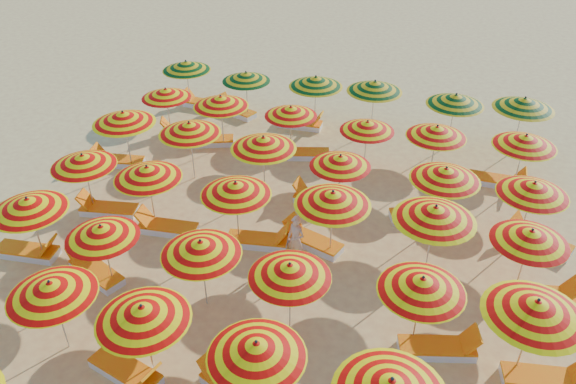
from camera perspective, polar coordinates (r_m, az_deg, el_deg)
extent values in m
plane|color=#F7CF6D|center=(15.85, -0.54, -5.78)|extent=(120.00, 120.00, 0.00)
cylinder|color=silver|center=(13.58, -22.17, -11.65)|extent=(0.04, 0.04, 1.92)
cone|color=#E56800|center=(13.04, -22.94, -9.04)|extent=(2.54, 2.54, 0.37)
sphere|color=black|center=(12.91, -23.15, -8.35)|extent=(0.06, 0.06, 0.06)
cylinder|color=silver|center=(12.46, -14.01, -14.58)|extent=(0.04, 0.04, 1.96)
cone|color=#E56800|center=(11.85, -14.57, -11.82)|extent=(2.32, 2.32, 0.37)
sphere|color=black|center=(11.70, -14.72, -11.08)|extent=(0.07, 0.07, 0.07)
cylinder|color=silver|center=(11.56, -3.08, -18.38)|extent=(0.04, 0.04, 1.94)
cone|color=#E56800|center=(10.91, -3.22, -15.66)|extent=(2.48, 2.48, 0.37)
sphere|color=black|center=(10.75, -3.26, -14.93)|extent=(0.06, 0.06, 0.06)
sphere|color=black|center=(10.17, 10.56, -18.15)|extent=(0.07, 0.07, 0.07)
cylinder|color=silver|center=(16.31, -24.19, -3.63)|extent=(0.04, 0.04, 1.96)
cone|color=#E56800|center=(15.85, -24.89, -1.17)|extent=(2.49, 2.49, 0.37)
sphere|color=black|center=(15.74, -25.07, -0.53)|extent=(0.07, 0.07, 0.07)
cylinder|color=silver|center=(14.91, -17.88, -6.25)|extent=(0.03, 0.03, 1.81)
cone|color=#E56800|center=(14.44, -18.41, -3.85)|extent=(1.87, 1.87, 0.35)
sphere|color=black|center=(14.32, -18.55, -3.22)|extent=(0.06, 0.06, 0.06)
cylinder|color=silver|center=(13.76, -8.55, -8.28)|extent=(0.04, 0.04, 1.92)
cone|color=#E56800|center=(13.22, -8.85, -5.59)|extent=(2.41, 2.41, 0.37)
sphere|color=black|center=(13.09, -8.93, -4.87)|extent=(0.06, 0.06, 0.06)
cylinder|color=silver|center=(13.06, 0.18, -10.66)|extent=(0.04, 0.04, 1.89)
cone|color=#E56800|center=(12.50, 0.19, -7.98)|extent=(2.44, 2.44, 0.36)
sphere|color=black|center=(12.37, 0.19, -7.26)|extent=(0.06, 0.06, 0.06)
cylinder|color=silver|center=(13.02, 12.99, -11.84)|extent=(0.04, 0.04, 1.93)
cone|color=#E56800|center=(12.45, 13.48, -9.12)|extent=(2.28, 2.28, 0.37)
sphere|color=black|center=(12.31, 13.61, -8.40)|extent=(0.06, 0.06, 0.06)
cylinder|color=silver|center=(13.04, 22.97, -13.63)|extent=(0.04, 0.04, 2.10)
cone|color=#E56800|center=(12.42, 23.90, -10.74)|extent=(2.43, 2.43, 0.40)
sphere|color=black|center=(12.27, 24.14, -9.96)|extent=(0.07, 0.07, 0.07)
cylinder|color=silver|center=(17.83, -19.61, 0.76)|extent=(0.04, 0.04, 1.91)
cone|color=#E56800|center=(17.42, -20.11, 3.05)|extent=(2.33, 2.33, 0.36)
sphere|color=black|center=(17.32, -20.25, 3.64)|extent=(0.06, 0.06, 0.06)
cylinder|color=silver|center=(16.68, -13.71, -0.50)|extent=(0.04, 0.04, 1.94)
cone|color=#E56800|center=(16.24, -14.10, 1.96)|extent=(2.39, 2.39, 0.37)
sphere|color=black|center=(16.13, -14.20, 2.60)|extent=(0.06, 0.06, 0.06)
cylinder|color=silver|center=(15.58, -5.17, -2.23)|extent=(0.04, 0.04, 1.95)
cone|color=#E56800|center=(15.10, -5.33, 0.36)|extent=(2.36, 2.36, 0.37)
sphere|color=black|center=(14.99, -5.38, 1.04)|extent=(0.06, 0.06, 0.06)
cylinder|color=silver|center=(15.06, 4.43, -3.41)|extent=(0.04, 0.04, 2.03)
cone|color=#E56800|center=(14.55, 4.57, -0.64)|extent=(2.21, 2.21, 0.39)
sphere|color=black|center=(14.43, 4.61, 0.09)|extent=(0.07, 0.07, 0.07)
cylinder|color=silver|center=(14.86, 14.23, -4.95)|extent=(0.04, 0.04, 2.10)
cone|color=#E56800|center=(14.33, 14.72, -2.10)|extent=(2.33, 2.33, 0.40)
sphere|color=black|center=(14.20, 14.85, -1.35)|extent=(0.07, 0.07, 0.07)
cylinder|color=silver|center=(15.14, 22.76, -6.59)|extent=(0.04, 0.04, 1.88)
cone|color=#E56800|center=(14.66, 23.44, -4.15)|extent=(2.29, 2.29, 0.36)
sphere|color=black|center=(14.55, 23.62, -3.51)|extent=(0.06, 0.06, 0.06)
cylinder|color=silver|center=(19.66, -15.98, 4.93)|extent=(0.04, 0.04, 2.07)
cone|color=#E56800|center=(19.27, -16.39, 7.26)|extent=(2.53, 2.53, 0.39)
sphere|color=black|center=(19.17, -16.49, 7.87)|extent=(0.07, 0.07, 0.07)
cylinder|color=silver|center=(18.65, -9.73, 4.04)|extent=(0.04, 0.04, 2.01)
cone|color=#E56800|center=(18.24, -9.99, 6.41)|extent=(2.15, 2.15, 0.38)
sphere|color=black|center=(18.14, -10.05, 7.03)|extent=(0.07, 0.07, 0.07)
cylinder|color=silver|center=(17.52, -2.44, 2.50)|extent=(0.04, 0.04, 2.03)
cone|color=#E56800|center=(17.08, -2.51, 5.03)|extent=(2.47, 2.47, 0.39)
sphere|color=black|center=(16.97, -2.53, 5.69)|extent=(0.07, 0.07, 0.07)
cylinder|color=silver|center=(16.98, 5.21, 0.86)|extent=(0.03, 0.03, 1.83)
cone|color=#E56800|center=(16.56, 5.34, 3.17)|extent=(1.91, 1.91, 0.35)
sphere|color=black|center=(16.46, 5.38, 3.77)|extent=(0.06, 0.06, 0.06)
cylinder|color=silver|center=(16.65, 15.27, -0.74)|extent=(0.04, 0.04, 1.99)
cone|color=#E56800|center=(16.19, 15.72, 1.78)|extent=(2.40, 2.40, 0.38)
sphere|color=black|center=(16.08, 15.83, 2.43)|extent=(0.07, 0.07, 0.07)
cylinder|color=silver|center=(16.88, 23.04, -2.04)|extent=(0.04, 0.04, 1.93)
cone|color=#E56800|center=(16.45, 23.68, 0.33)|extent=(2.12, 2.12, 0.37)
sphere|color=black|center=(16.34, 23.84, 0.95)|extent=(0.06, 0.06, 0.06)
cylinder|color=silver|center=(21.67, -12.05, 7.88)|extent=(0.03, 0.03, 1.81)
cone|color=#E56800|center=(21.35, -12.30, 9.78)|extent=(1.93, 1.93, 0.35)
sphere|color=black|center=(21.28, -12.36, 10.27)|extent=(0.06, 0.06, 0.06)
cylinder|color=silver|center=(20.40, -6.69, 6.96)|extent=(0.04, 0.04, 1.97)
cone|color=#E56800|center=(20.03, -6.85, 9.14)|extent=(2.27, 2.27, 0.37)
sphere|color=black|center=(19.94, -6.90, 9.70)|extent=(0.07, 0.07, 0.07)
cylinder|color=silver|center=(19.81, 0.29, 6.13)|extent=(0.03, 0.03, 1.83)
cone|color=#E56800|center=(19.45, 0.30, 8.20)|extent=(2.15, 2.15, 0.35)
sphere|color=black|center=(19.37, 0.30, 8.74)|extent=(0.06, 0.06, 0.06)
cylinder|color=silver|center=(19.04, 7.88, 4.55)|extent=(0.03, 0.03, 1.81)
cone|color=#E56800|center=(18.68, 8.06, 6.65)|extent=(2.02, 2.02, 0.34)
sphere|color=black|center=(18.59, 8.11, 7.19)|extent=(0.06, 0.06, 0.06)
cylinder|color=silver|center=(18.90, 14.51, 3.72)|extent=(0.04, 0.04, 1.93)
cone|color=#E56800|center=(18.52, 14.88, 5.96)|extent=(2.46, 2.46, 0.37)
sphere|color=black|center=(18.42, 14.97, 6.54)|extent=(0.06, 0.06, 0.06)
cylinder|color=silver|center=(19.18, 22.42, 2.61)|extent=(0.04, 0.04, 1.96)
cone|color=#E56800|center=(18.79, 22.97, 4.83)|extent=(2.41, 2.41, 0.37)
sphere|color=black|center=(18.69, 23.11, 5.40)|extent=(0.07, 0.07, 0.07)
cylinder|color=silver|center=(23.75, -10.10, 10.62)|extent=(0.04, 0.04, 1.95)
cone|color=#696106|center=(23.44, -10.31, 12.52)|extent=(2.06, 2.06, 0.37)
sphere|color=black|center=(23.37, -10.36, 13.00)|extent=(0.06, 0.06, 0.06)
cylinder|color=silver|center=(22.55, -4.19, 9.69)|extent=(0.04, 0.04, 1.88)
cone|color=#696106|center=(22.23, -4.28, 11.61)|extent=(2.22, 2.22, 0.36)
sphere|color=black|center=(22.16, -4.30, 12.10)|extent=(0.06, 0.06, 0.06)
cylinder|color=silver|center=(21.71, 2.77, 8.98)|extent=(0.04, 0.04, 2.04)
cone|color=#696106|center=(21.36, 2.84, 11.14)|extent=(2.26, 2.26, 0.39)
sphere|color=black|center=(21.27, 2.86, 11.69)|extent=(0.07, 0.07, 0.07)
cylinder|color=silver|center=(21.48, 8.60, 8.38)|extent=(0.04, 0.04, 2.06)
cone|color=#696106|center=(21.12, 8.81, 10.57)|extent=(2.53, 2.53, 0.39)
sphere|color=black|center=(21.04, 8.86, 11.13)|extent=(0.07, 0.07, 0.07)
cylinder|color=silver|center=(21.09, 16.28, 6.82)|extent=(0.04, 0.04, 2.03)
cone|color=#696106|center=(20.73, 16.66, 8.98)|extent=(2.62, 2.62, 0.39)
sphere|color=black|center=(20.64, 16.76, 9.54)|extent=(0.07, 0.07, 0.07)
cylinder|color=silver|center=(21.45, 22.35, 6.13)|extent=(0.04, 0.04, 2.09)
cone|color=#696106|center=(21.08, 22.87, 8.30)|extent=(2.12, 2.12, 0.40)
sphere|color=black|center=(21.00, 23.01, 8.86)|extent=(0.07, 0.07, 0.07)
cube|color=white|center=(13.22, -16.14, -17.15)|extent=(1.79, 1.00, 0.20)
cube|color=orange|center=(13.13, -16.23, -16.79)|extent=(1.79, 1.00, 0.06)
cube|color=orange|center=(12.59, -14.09, -17.64)|extent=(0.50, 0.65, 0.48)
cube|color=orange|center=(12.54, -7.67, -16.87)|extent=(0.55, 0.67, 0.48)
cube|color=white|center=(17.15, -24.94, -5.61)|extent=(1.75, 0.77, 0.20)
cube|color=orange|center=(17.07, -25.04, -5.27)|extent=(1.75, 0.77, 0.06)
cube|color=orange|center=(16.57, -23.22, -5.04)|extent=(0.43, 0.62, 0.48)
cube|color=white|center=(15.76, -18.84, -7.82)|extent=(1.79, 1.19, 0.20)
cube|color=orange|center=(15.67, -18.93, -7.46)|extent=(1.79, 1.19, 0.06)
cube|color=orange|center=(16.04, -20.47, -5.74)|extent=(0.56, 0.68, 0.48)
cube|color=white|center=(13.57, 14.83, -15.19)|extent=(1.79, 1.01, 0.20)
cube|color=orange|center=(13.47, 14.91, -14.82)|extent=(1.79, 1.01, 0.06)
cube|color=orange|center=(13.49, 18.03, -14.05)|extent=(0.51, 0.66, 0.48)
cube|color=white|center=(13.73, 24.44, -17.02)|extent=(1.77, 0.86, 0.20)
cube|color=orange|center=(13.64, 24.57, -16.67)|extent=(1.77, 0.86, 0.06)
cube|color=white|center=(17.99, -17.67, -1.81)|extent=(1.78, 0.87, 0.20)
cube|color=orange|center=(17.92, -17.74, -1.48)|extent=(1.78, 0.87, 0.06)
cube|color=orange|center=(18.09, -19.89, -0.73)|extent=(0.46, 0.64, 0.48)
cube|color=white|center=(16.77, -12.05, -3.69)|extent=(1.75, 0.74, 0.20)
cube|color=orange|center=(16.70, -12.11, -3.33)|extent=(1.75, 0.74, 0.06)
cube|color=orange|center=(16.84, -14.39, -2.42)|extent=(0.42, 0.61, 0.48)
cube|color=white|center=(15.96, -3.13, -5.06)|extent=(1.77, 0.84, 0.20)
cube|color=orange|center=(15.88, -3.15, -4.69)|extent=(1.77, 0.84, 0.06)
cube|color=orange|center=(15.65, -0.65, -4.29)|extent=(0.45, 0.63, 0.48)
cube|color=white|center=(15.91, 2.55, -5.20)|extent=(1.80, 1.08, 0.20)
cube|color=orange|center=(15.83, 2.57, -4.83)|extent=(1.80, 1.08, 0.06)
cube|color=orange|center=(16.00, 0.48, -3.32)|extent=(0.53, 0.66, 0.48)
cube|color=white|center=(15.60, 24.12, -9.71)|extent=(1.78, 0.90, 0.20)
cube|color=orange|center=(15.52, 24.23, -9.36)|extent=(1.78, 0.90, 0.06)
cube|color=orange|center=(15.63, 26.86, -8.76)|extent=(0.47, 0.64, 0.48)
cube|color=white|center=(20.45, -16.76, 2.93)|extent=(1.77, 0.85, 0.20)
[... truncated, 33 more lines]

